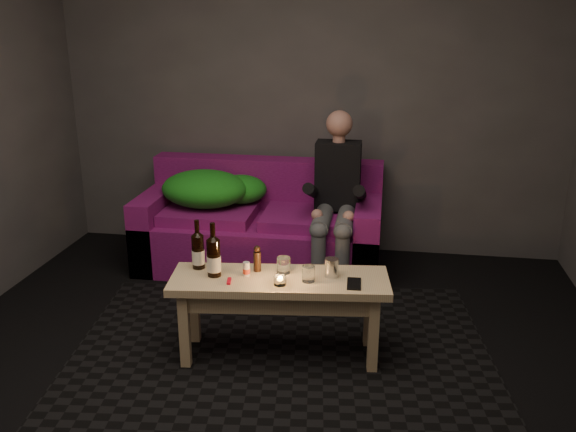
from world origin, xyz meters
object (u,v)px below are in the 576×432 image
Objects in this scene: person at (336,195)px; coffee_table at (280,292)px; beer_bottle_a at (198,251)px; beer_bottle_b at (214,257)px; sofa at (262,229)px; steel_cup at (332,268)px.

person reaches higher than coffee_table.
coffee_table is 4.31× the size of beer_bottle_a.
beer_bottle_b is at bearing -115.00° from person.
sofa is 1.31m from beer_bottle_a.
steel_cup is (0.66, -1.27, 0.26)m from sofa.
beer_bottle_a is 2.74× the size of steel_cup.
coffee_table is 11.79× the size of steel_cup.
steel_cup is (0.76, 0.00, -0.05)m from beer_bottle_a.
sofa is 0.69m from person.
person is at bearing 58.67° from beer_bottle_a.
coffee_table is at bearing -99.83° from person.
beer_bottle_a is at bearing -94.57° from sofa.
coffee_table is (0.38, -1.33, 0.12)m from sofa.
beer_bottle_a is 0.76m from steel_cup.
beer_bottle_b is at bearing -174.88° from coffee_table.
sofa is 6.33× the size of beer_bottle_a.
beer_bottle_a reaches higher than coffee_table.
sofa is 5.90× the size of beer_bottle_b.
person reaches higher than sofa.
sofa reaches higher than beer_bottle_a.
steel_cup is at bearing 0.17° from beer_bottle_a.
person is (0.58, -0.15, 0.35)m from sofa.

